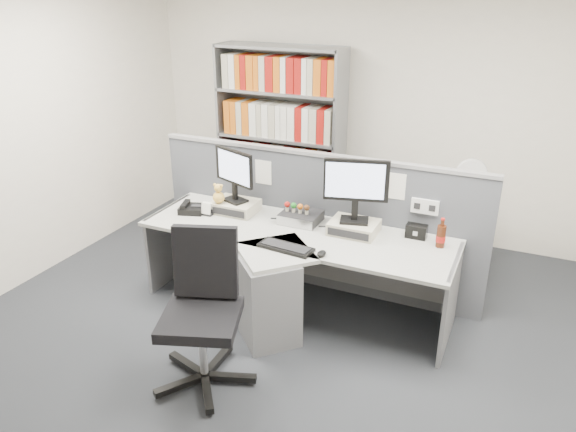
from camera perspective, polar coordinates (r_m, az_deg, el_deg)
The scene contains 21 objects.
ground at distance 4.29m, azimuth -3.68°, elevation -14.56°, with size 5.50×5.50×0.00m, color #32353B.
room_shell at distance 3.50m, azimuth -4.43°, elevation 9.35°, with size 5.04×5.54×2.72m.
partition at distance 4.94m, azimuth 2.90°, elevation -0.42°, with size 3.00×0.08×1.27m.
desk at distance 4.49m, azimuth -0.29°, elevation -5.71°, with size 2.60×1.20×0.72m.
monitor_riser_left at distance 4.94m, azimuth -5.44°, elevation 0.99°, with size 0.38×0.31×0.10m.
monitor_riser_right at distance 4.53m, azimuth 6.78°, elevation -1.16°, with size 0.38×0.31×0.10m.
monitor_left at distance 4.82m, azimuth -5.57°, elevation 4.63°, with size 0.44×0.21×0.47m.
monitor_right at distance 4.40m, azimuth 7.01°, elevation 3.15°, with size 0.51×0.22×0.52m.
desktop_pc at distance 4.71m, azimuth 1.32°, elevation -0.11°, with size 0.32×0.29×0.09m.
figurines at distance 4.67m, azimuth 0.92°, elevation 0.94°, with size 0.23×0.05×0.09m.
keyboard at distance 4.25m, azimuth -0.22°, elevation -3.24°, with size 0.44×0.20×0.03m.
mouse at distance 4.15m, azimuth 3.48°, elevation -3.88°, with size 0.06×0.10×0.04m, color black.
desk_phone at distance 4.98m, azimuth -9.92°, elevation 0.76°, with size 0.26×0.24×0.09m.
desk_calendar at distance 4.89m, azimuth -8.30°, elevation 0.65°, with size 0.10×0.07×0.12m.
plush_toy at distance 4.87m, azimuth -7.16°, elevation 2.18°, with size 0.10×0.10×0.18m.
speaker at distance 4.53m, azimuth 13.08°, elevation -1.54°, with size 0.17×0.09×0.11m, color black.
cola_bottle at distance 4.41m, azimuth 15.46°, elevation -2.02°, with size 0.07×0.07×0.24m.
shelving_unit at distance 6.21m, azimuth -0.78°, elevation 7.75°, with size 1.41×0.40×2.00m.
filing_cabinet at distance 5.49m, azimuth 17.48°, elevation -2.47°, with size 0.45×0.61×0.70m.
desk_fan at distance 5.25m, azimuth 18.30°, elevation 3.81°, with size 0.27×0.16×0.46m.
office_chair at distance 3.87m, azimuth -8.74°, elevation -9.08°, with size 0.72×0.69×1.08m.
Camera 1 is at (1.64, -2.98, 2.62)m, focal length 34.55 mm.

